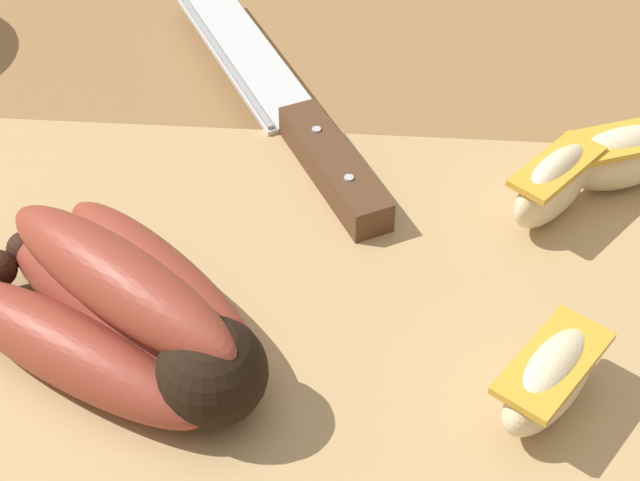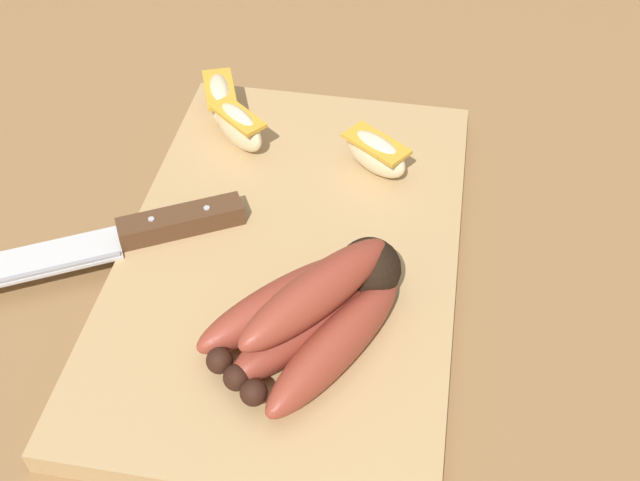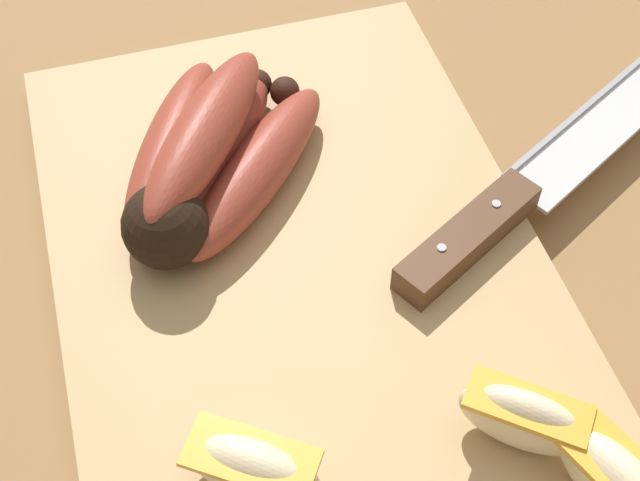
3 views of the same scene
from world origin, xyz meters
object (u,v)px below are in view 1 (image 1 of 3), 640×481
(chefs_knife, at_px, (297,121))
(apple_wedge_near, at_px, (623,156))
(banana_bunch, at_px, (128,314))
(apple_wedge_far, at_px, (550,379))
(apple_wedge_middle, at_px, (553,185))

(chefs_knife, xyz_separation_m, apple_wedge_near, (-0.18, 0.04, 0.01))
(banana_bunch, xyz_separation_m, chefs_knife, (-0.06, -0.17, -0.02))
(chefs_knife, distance_m, apple_wedge_far, 0.22)
(chefs_knife, height_order, apple_wedge_far, apple_wedge_far)
(chefs_knife, xyz_separation_m, apple_wedge_middle, (-0.14, 0.06, 0.01))
(banana_bunch, height_order, apple_wedge_far, banana_bunch)
(banana_bunch, bearing_deg, chefs_knife, -109.49)
(banana_bunch, relative_size, chefs_knife, 0.64)
(chefs_knife, bearing_deg, apple_wedge_middle, 155.20)
(apple_wedge_middle, relative_size, apple_wedge_far, 0.91)
(chefs_knife, bearing_deg, apple_wedge_far, 123.30)
(apple_wedge_far, bearing_deg, apple_wedge_middle, -96.06)
(apple_wedge_near, height_order, apple_wedge_far, apple_wedge_near)
(banana_bunch, xyz_separation_m, apple_wedge_middle, (-0.20, -0.11, -0.00))
(banana_bunch, relative_size, apple_wedge_far, 2.49)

